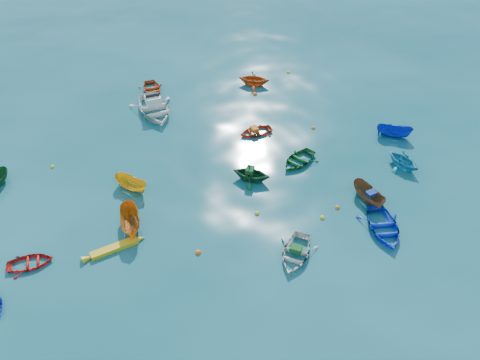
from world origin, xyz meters
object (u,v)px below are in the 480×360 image
dinghy_white_near (295,256)px  dinghy_blue_se (382,230)px  kayak_yellow (115,249)px  motorboat_white (155,112)px

dinghy_white_near → dinghy_blue_se: 5.86m
kayak_yellow → motorboat_white: 14.93m
dinghy_white_near → dinghy_blue_se: (5.80, -0.81, 0.00)m
dinghy_white_near → motorboat_white: 18.48m
dinghy_white_near → kayak_yellow: 10.46m
dinghy_white_near → motorboat_white: bearing=144.0°
dinghy_blue_se → kayak_yellow: (-14.78, 6.17, 0.00)m
kayak_yellow → motorboat_white: (7.28, 13.04, 0.00)m
dinghy_white_near → kayak_yellow: size_ratio=0.91×
dinghy_white_near → dinghy_blue_se: size_ratio=0.87×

